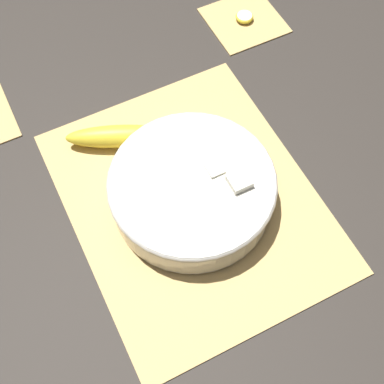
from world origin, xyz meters
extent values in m
plane|color=#2D2823|center=(0.00, 0.00, 0.00)|extent=(6.00, 6.00, 0.00)
cube|color=tan|center=(0.00, 0.00, 0.00)|extent=(0.46, 0.37, 0.01)
cube|color=#3D2D19|center=(-0.15, 0.00, 0.00)|extent=(0.01, 0.37, 0.00)
cube|color=#3D2D19|center=(-0.08, 0.00, 0.00)|extent=(0.01, 0.37, 0.00)
cube|color=#3D2D19|center=(0.00, 0.00, 0.00)|extent=(0.01, 0.37, 0.00)
cube|color=#3D2D19|center=(0.08, 0.00, 0.00)|extent=(0.01, 0.37, 0.00)
cube|color=#3D2D19|center=(0.15, 0.00, 0.00)|extent=(0.01, 0.37, 0.00)
cube|color=tan|center=(0.31, -0.27, 0.00)|extent=(0.14, 0.14, 0.01)
cube|color=#3D2D19|center=(0.28, -0.27, 0.00)|extent=(0.00, 0.14, 0.00)
cube|color=#3D2D19|center=(0.31, -0.27, 0.00)|extent=(0.00, 0.14, 0.00)
cube|color=#3D2D19|center=(0.35, -0.27, 0.00)|extent=(0.00, 0.14, 0.00)
cylinder|color=silver|center=(0.00, 0.00, 0.04)|extent=(0.25, 0.25, 0.06)
torus|color=silver|center=(0.00, 0.00, 0.06)|extent=(0.26, 0.26, 0.01)
cylinder|color=#F7EFC6|center=(0.00, 0.01, 0.03)|extent=(0.03, 0.03, 0.01)
cylinder|color=#F7EFC6|center=(-0.05, -0.02, 0.03)|extent=(0.03, 0.03, 0.01)
cylinder|color=#F7EFC6|center=(0.09, -0.02, 0.05)|extent=(0.03, 0.03, 0.01)
cylinder|color=#F7EFC6|center=(0.07, 0.03, 0.05)|extent=(0.03, 0.03, 0.01)
cylinder|color=#F7EFC6|center=(-0.06, -0.03, 0.05)|extent=(0.03, 0.03, 0.01)
cylinder|color=#F7EFC6|center=(0.08, -0.05, 0.04)|extent=(0.03, 0.03, 0.01)
cylinder|color=#F7EFC6|center=(-0.03, -0.07, 0.03)|extent=(0.03, 0.03, 0.01)
cube|color=white|center=(0.00, -0.04, 0.06)|extent=(0.02, 0.02, 0.02)
cube|color=white|center=(-0.04, -0.06, 0.07)|extent=(0.03, 0.03, 0.03)
cube|color=white|center=(0.05, 0.06, 0.03)|extent=(0.03, 0.03, 0.03)
cube|color=white|center=(0.06, -0.01, 0.03)|extent=(0.03, 0.03, 0.03)
cube|color=white|center=(0.09, 0.02, 0.03)|extent=(0.03, 0.03, 0.03)
cube|color=white|center=(-0.02, 0.05, 0.03)|extent=(0.03, 0.03, 0.03)
cube|color=white|center=(0.00, -0.01, 0.05)|extent=(0.02, 0.02, 0.02)
cube|color=white|center=(-0.01, 0.10, 0.02)|extent=(0.03, 0.03, 0.03)
cube|color=white|center=(-0.06, 0.02, 0.03)|extent=(0.02, 0.02, 0.02)
ellipsoid|color=orange|center=(0.00, 0.03, 0.06)|extent=(0.03, 0.01, 0.01)
ellipsoid|color=orange|center=(0.04, 0.09, 0.03)|extent=(0.03, 0.02, 0.01)
ellipsoid|color=orange|center=(0.03, 0.01, 0.05)|extent=(0.03, 0.02, 0.01)
ellipsoid|color=orange|center=(0.02, 0.08, 0.04)|extent=(0.03, 0.01, 0.01)
ellipsoid|color=red|center=(-0.07, 0.00, 0.05)|extent=(0.03, 0.01, 0.01)
ellipsoid|color=yellow|center=(0.15, 0.06, 0.03)|extent=(0.11, 0.18, 0.04)
sphere|color=#473819|center=(0.12, -0.02, 0.03)|extent=(0.02, 0.02, 0.02)
cylinder|color=#F7EFC6|center=(0.31, -0.27, 0.01)|extent=(0.03, 0.03, 0.01)
torus|color=yellow|center=(0.31, -0.27, 0.01)|extent=(0.03, 0.03, 0.01)
camera|label=1|loc=(-0.36, 0.18, 0.76)|focal=50.00mm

